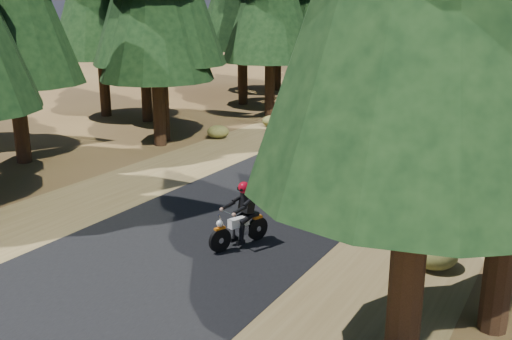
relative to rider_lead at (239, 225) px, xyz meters
The scene contains 7 objects.
ground 1.56m from the rider_lead, 134.04° to the left, with size 120.00×120.00×0.00m, color #463019.
road 6.17m from the rider_lead, 99.59° to the left, with size 6.00×100.00×0.01m, color black.
shoulder_l 8.28m from the rider_lead, 132.87° to the left, with size 3.20×100.00×0.01m, color brown.
shoulder_r 7.05m from the rider_lead, 59.45° to the left, with size 3.20×100.00×0.01m, color brown.
understory_shrubs 7.37m from the rider_lead, 100.20° to the left, with size 14.53×31.79×0.67m.
rider_lead is the anchor object (origin of this frame).
rider_follow 8.26m from the rider_lead, 112.10° to the left, with size 0.61×1.71×1.50m.
Camera 1 is at (7.62, -11.68, 5.40)m, focal length 40.00 mm.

